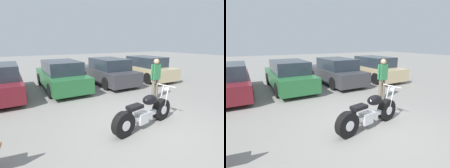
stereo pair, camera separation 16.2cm
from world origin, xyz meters
The scene contains 6 objects.
ground_plane centered at (0.00, 0.00, 0.00)m, with size 60.00×60.00×0.00m, color gray.
motorcycle centered at (-0.08, 0.03, 0.41)m, with size 2.23×0.76×1.04m.
parked_car_green centered at (-0.93, 5.31, 0.67)m, with size 1.79×4.43×1.43m.
parked_car_dark_grey centered at (1.70, 5.28, 0.67)m, with size 1.79×4.43×1.43m.
parked_car_champagne centered at (4.33, 5.18, 0.67)m, with size 1.79×4.43×1.43m.
person_standing centered at (1.98, 1.74, 0.98)m, with size 0.52×0.22×1.66m.
Camera 1 is at (-3.08, -3.36, 2.30)m, focal length 28.00 mm.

